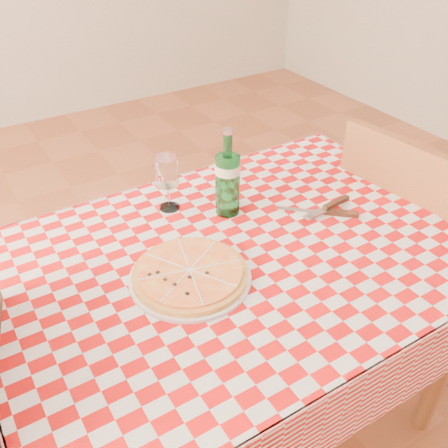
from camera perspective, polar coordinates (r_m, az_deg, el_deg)
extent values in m
plane|color=brown|center=(1.87, 1.60, -21.67)|extent=(6.00, 6.00, 0.00)
cube|color=brown|center=(1.32, 2.11, -4.12)|extent=(1.20, 0.80, 0.04)
cylinder|color=brown|center=(1.73, 24.13, -13.54)|extent=(0.06, 0.06, 0.71)
cylinder|color=brown|center=(1.70, -20.94, -13.61)|extent=(0.06, 0.06, 0.71)
cylinder|color=brown|center=(2.03, 9.30, -2.02)|extent=(0.06, 0.06, 0.71)
cube|color=#A50A0A|center=(1.31, 2.13, -3.31)|extent=(1.30, 0.90, 0.01)
cube|color=brown|center=(1.95, 20.59, -2.41)|extent=(0.47, 0.47, 0.04)
cylinder|color=brown|center=(1.92, 20.54, -12.62)|extent=(0.04, 0.04, 0.43)
cylinder|color=brown|center=(2.05, 12.31, -7.23)|extent=(0.04, 0.04, 0.43)
cylinder|color=brown|center=(2.29, 18.24, -3.22)|extent=(0.04, 0.04, 0.43)
cube|color=brown|center=(1.67, 18.73, 1.85)|extent=(0.09, 0.42, 0.46)
cylinder|color=brown|center=(1.66, -20.36, -22.51)|extent=(0.04, 0.04, 0.44)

